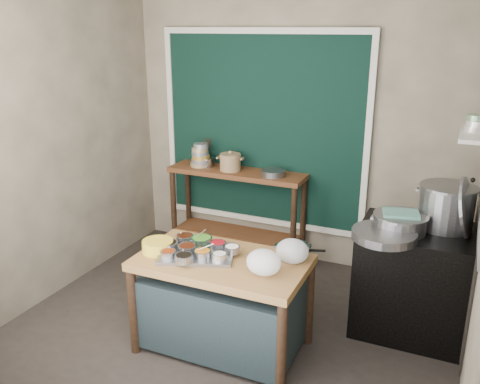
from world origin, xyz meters
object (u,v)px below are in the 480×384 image
at_px(yellow_basin, 158,246).
at_px(ceramic_crock, 230,163).
at_px(utensil_cup, 207,162).
at_px(condiment_tray, 196,254).
at_px(stove_block, 415,283).
at_px(back_counter, 237,213).
at_px(saucepan, 292,251).
at_px(stock_pot, 447,207).
at_px(prep_table, 222,304).
at_px(steamer, 400,223).

height_order(yellow_basin, ceramic_crock, ceramic_crock).
xyz_separation_m(yellow_basin, utensil_cup, (-0.46, 1.68, 0.20)).
bearing_deg(condiment_tray, stove_block, 30.04).
relative_size(back_counter, saucepan, 6.71).
relative_size(condiment_tray, yellow_basin, 2.32).
bearing_deg(stock_pot, condiment_tray, -149.05).
distance_m(prep_table, yellow_basin, 0.66).
bearing_deg(stock_pot, steamer, -144.36).
xyz_separation_m(saucepan, steamer, (0.68, 0.54, 0.14)).
distance_m(back_counter, ceramic_crock, 0.56).
height_order(condiment_tray, saucepan, saucepan).
bearing_deg(back_counter, utensil_cup, 177.50).
relative_size(stock_pot, steamer, 1.04).
relative_size(back_counter, yellow_basin, 6.17).
bearing_deg(stove_block, back_counter, 158.98).
bearing_deg(stove_block, condiment_tray, -149.96).
xyz_separation_m(prep_table, stove_block, (1.30, 0.85, 0.05)).
bearing_deg(steamer, yellow_basin, -152.99).
bearing_deg(prep_table, stock_pot, 33.41).
height_order(stove_block, condiment_tray, stove_block).
bearing_deg(yellow_basin, utensil_cup, 105.30).
distance_m(prep_table, back_counter, 1.69).
bearing_deg(utensil_cup, stock_pot, -14.49).
distance_m(stove_block, condiment_tray, 1.77).
distance_m(stove_block, yellow_basin, 2.06).
bearing_deg(prep_table, steamer, 32.91).
bearing_deg(back_counter, steamer, -25.36).
bearing_deg(condiment_tray, saucepan, 19.26).
height_order(back_counter, condiment_tray, back_counter).
height_order(utensil_cup, steamer, utensil_cup).
distance_m(prep_table, stove_block, 1.55).
relative_size(back_counter, stove_block, 1.61).
distance_m(saucepan, utensil_cup, 1.99).
bearing_deg(steamer, stove_block, 31.95).
height_order(prep_table, saucepan, saucepan).
distance_m(saucepan, ceramic_crock, 1.76).
distance_m(back_counter, steamer, 1.99).
distance_m(stove_block, stock_pot, 0.66).
bearing_deg(back_counter, condiment_tray, -75.98).
distance_m(saucepan, stock_pot, 1.26).
xyz_separation_m(prep_table, back_counter, (-0.60, 1.58, 0.10)).
relative_size(stove_block, steamer, 2.15).
bearing_deg(prep_table, yellow_basin, -170.90).
height_order(saucepan, utensil_cup, utensil_cup).
xyz_separation_m(prep_table, steamer, (1.14, 0.75, 0.57)).
height_order(stove_block, yellow_basin, stove_block).
bearing_deg(yellow_basin, saucepan, 17.24).
bearing_deg(stove_block, stock_pot, 39.09).
bearing_deg(stove_block, steamer, -148.05).
relative_size(prep_table, saucepan, 5.78).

